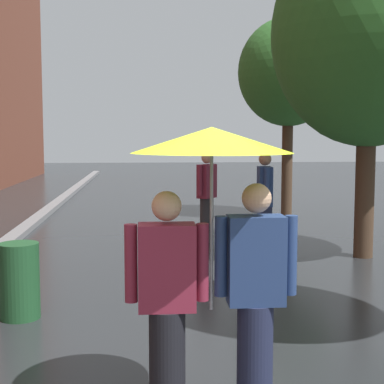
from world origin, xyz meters
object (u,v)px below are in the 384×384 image
(street_tree_1, at_px, (369,35))
(pedestrian_walking_midground, at_px, (207,196))
(litter_bin, at_px, (20,281))
(pedestrian_walking_far, at_px, (265,204))
(couple_under_umbrella, at_px, (212,227))
(street_tree_2, at_px, (289,73))

(street_tree_1, distance_m, pedestrian_walking_midground, 4.05)
(litter_bin, distance_m, pedestrian_walking_far, 4.51)
(litter_bin, bearing_deg, pedestrian_walking_midground, 59.62)
(street_tree_1, xyz_separation_m, couple_under_umbrella, (-3.20, -5.28, -2.27))
(street_tree_2, distance_m, pedestrian_walking_midground, 4.82)
(street_tree_2, bearing_deg, street_tree_1, -88.81)
(street_tree_1, relative_size, couple_under_umbrella, 2.63)
(street_tree_2, distance_m, litter_bin, 9.64)
(street_tree_2, xyz_separation_m, pedestrian_walking_midground, (-2.37, -3.22, -2.69))
(pedestrian_walking_far, bearing_deg, pedestrian_walking_midground, 118.41)
(street_tree_1, relative_size, litter_bin, 6.49)
(litter_bin, height_order, pedestrian_walking_midground, pedestrian_walking_midground)
(street_tree_1, height_order, pedestrian_walking_far, street_tree_1)
(street_tree_1, relative_size, pedestrian_walking_midground, 3.21)
(street_tree_1, height_order, street_tree_2, street_tree_1)
(couple_under_umbrella, bearing_deg, pedestrian_walking_far, 74.12)
(couple_under_umbrella, bearing_deg, pedestrian_walking_midground, 83.93)
(street_tree_1, distance_m, pedestrian_walking_far, 3.24)
(street_tree_2, bearing_deg, couple_under_umbrella, -107.10)
(couple_under_umbrella, height_order, pedestrian_walking_far, couple_under_umbrella)
(street_tree_1, distance_m, litter_bin, 6.65)
(litter_bin, bearing_deg, pedestrian_walking_far, 40.90)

